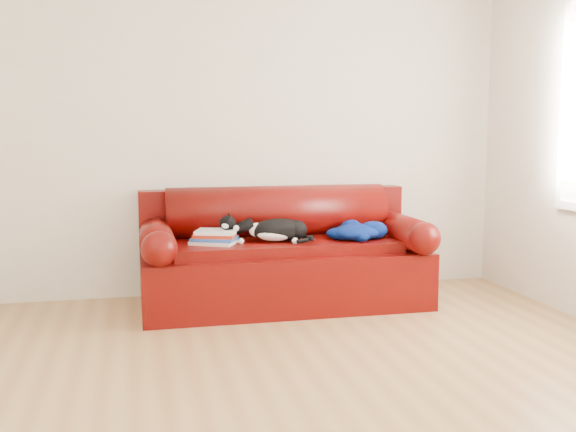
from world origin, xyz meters
The scene contains 7 objects.
ground centered at (0.00, 0.00, 0.00)m, with size 4.50×4.50×0.00m, color olive.
room_shell centered at (0.12, 0.02, 1.67)m, with size 4.52×4.02×2.61m.
sofa_base centered at (0.32, 1.49, 0.24)m, with size 2.10×0.90×0.50m.
sofa_back centered at (0.32, 1.74, 0.54)m, with size 2.10×1.01×0.88m.
book_stack centered at (-0.20, 1.41, 0.55)m, with size 0.38×0.35×0.10m.
cat centered at (0.26, 1.41, 0.58)m, with size 0.57×0.30×0.21m.
blanket centered at (0.86, 1.39, 0.56)m, with size 0.53×0.43×0.14m.
Camera 1 is at (-0.76, -3.34, 1.32)m, focal length 42.00 mm.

